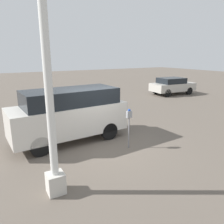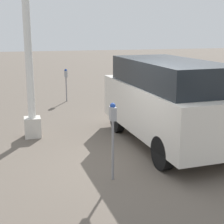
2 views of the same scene
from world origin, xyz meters
The scene contains 5 objects.
ground_plane centered at (0.00, 0.00, 0.00)m, with size 80.00×80.00×0.00m, color #60564C.
parking_meter_near centered at (-0.71, 0.64, 1.15)m, with size 0.20×0.12×1.56m.
lamp_post centered at (2.55, 2.03, 2.29)m, with size 0.44×0.44×6.08m.
parked_van centered at (0.97, -1.23, 1.18)m, with size 4.75×2.05×2.17m.
car_distant centered at (-10.75, -7.08, 0.80)m, with size 4.10×2.08×1.49m.
Camera 1 is at (3.80, 7.09, 3.52)m, focal length 35.00 mm.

